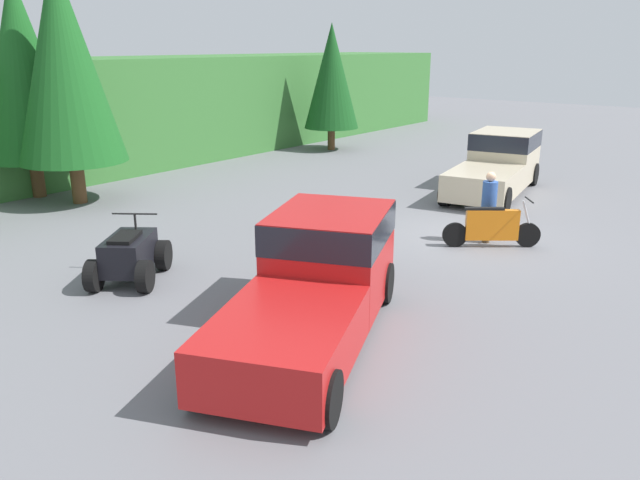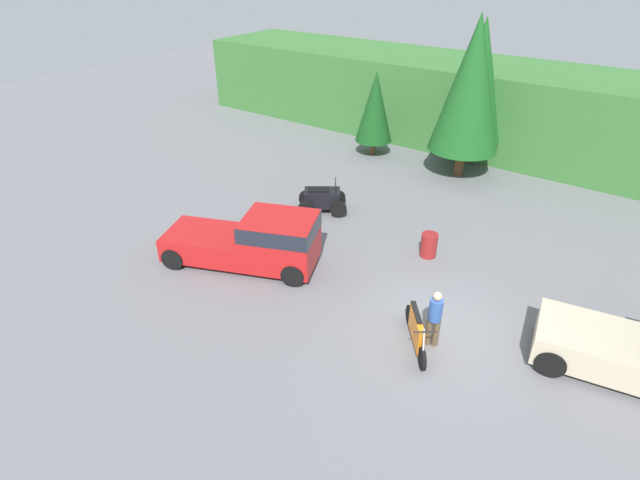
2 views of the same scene
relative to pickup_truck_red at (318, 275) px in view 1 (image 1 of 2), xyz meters
The scene contains 11 objects.
ground_plane 6.65m from the pickup_truck_red, ahead, with size 80.00×80.00×0.00m, color slate.
hillside_backdrop 17.62m from the pickup_truck_red, 68.08° to the left, with size 44.00×6.00×4.22m.
tree_mid_left 13.77m from the pickup_truck_red, 80.34° to the left, with size 3.02×3.02×6.87m.
tree_mid_right 12.19m from the pickup_truck_red, 77.24° to the left, with size 3.18×3.18×7.22m.
tree_right 19.49m from the pickup_truck_red, 36.10° to the left, with size 2.50×2.50×5.68m.
pickup_truck_red is the anchor object (origin of this frame).
pickup_truck_second 12.25m from the pickup_truck_red, ahead, with size 5.59×2.84×1.91m.
dirt_bike 6.26m from the pickup_truck_red, ahead, with size 1.52×1.95×1.20m.
quad_atv 4.62m from the pickup_truck_red, 96.60° to the left, with size 2.34×2.17×1.31m.
rider_person 6.58m from the pickup_truck_red, ahead, with size 0.47×0.47×1.77m.
steel_barrel 6.03m from the pickup_truck_red, 40.86° to the left, with size 0.58×0.58×0.88m.
Camera 1 is at (-14.35, -6.39, 4.73)m, focal length 35.00 mm.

